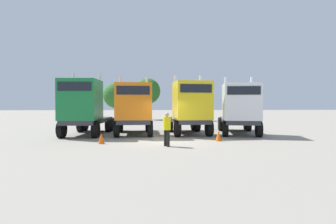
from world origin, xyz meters
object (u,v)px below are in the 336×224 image
Objects in this scene: visitor_in_hivis at (167,127)px; semi_truck_orange at (134,108)px; semi_truck_green at (84,107)px; traffic_cone_far at (219,135)px; semi_truck_yellow at (190,108)px; semi_truck_white at (240,108)px; traffic_cone_near at (101,139)px.

semi_truck_orange is at bearing 83.62° from visitor_in_hivis.
traffic_cone_far is at bearing 73.03° from semi_truck_green.
visitor_in_hivis is (2.02, -5.22, -0.88)m from semi_truck_orange.
semi_truck_white is at bearing 83.18° from semi_truck_yellow.
visitor_in_hivis is (5.42, -5.06, -0.98)m from semi_truck_green.
semi_truck_white is 10.10× the size of traffic_cone_far.
semi_truck_orange is at bearing -80.17° from semi_truck_white.
semi_truck_orange is 0.99× the size of semi_truck_yellow.
semi_truck_orange is 7.56m from semi_truck_white.
semi_truck_orange reaches higher than traffic_cone_near.
visitor_in_hivis is 2.63× the size of traffic_cone_far.
semi_truck_white is 11.83× the size of traffic_cone_near.
semi_truck_white is at bearing 23.15° from traffic_cone_near.
semi_truck_green reaches higher than semi_truck_yellow.
semi_truck_green is at bearing -78.94° from semi_truck_white.
visitor_in_hivis is at bearing 50.37° from semi_truck_green.
visitor_in_hivis is at bearing -36.52° from semi_truck_white.
semi_truck_yellow reaches higher than semi_truck_white.
semi_truck_white is 3.83× the size of visitor_in_hivis.
traffic_cone_far is at bearing 54.39° from semi_truck_orange.
visitor_in_hivis is at bearing -149.70° from traffic_cone_far.
semi_truck_yellow is 5.66m from visitor_in_hivis.
traffic_cone_far is (8.61, -3.20, -1.66)m from semi_truck_green.
semi_truck_orange is 4.61m from traffic_cone_near.
semi_truck_orange is 5.67m from visitor_in_hivis.
traffic_cone_far is at bearing -25.23° from semi_truck_white.
semi_truck_white is (10.96, 0.00, -0.10)m from semi_truck_green.
semi_truck_green is at bearing -90.01° from semi_truck_orange.
semi_truck_green is 9.33m from traffic_cone_far.
traffic_cone_far reaches higher than traffic_cone_near.
traffic_cone_near is (-5.52, -4.03, -1.67)m from semi_truck_yellow.
semi_truck_white is at bearing 14.92° from visitor_in_hivis.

